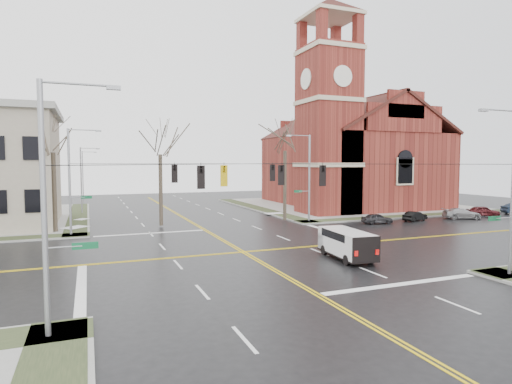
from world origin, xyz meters
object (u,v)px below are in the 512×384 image
object	(u,v)px
parked_car_a	(377,219)
parked_car_c	(462,213)
church	(346,147)
parked_car_d	(483,211)
tree_ne	(285,146)
signal_pole_ne	(308,175)
signal_pole_se	(511,187)
parked_car_b	(415,216)
tree_nw_far	(53,147)
signal_pole_nw	(72,178)
tree_nw_near	(160,150)
streetlight_north_a	(82,177)
signal_pole_sw	(49,201)
streetlight_north_b	(84,173)
cargo_van	(345,242)

from	to	relation	value
parked_car_a	parked_car_c	xyz separation A→B (m)	(11.28, -0.22, 0.05)
church	parked_car_a	world-z (taller)	church
parked_car_d	tree_ne	bearing A→B (deg)	100.71
signal_pole_ne	signal_pole_se	xyz separation A→B (m)	(0.00, -23.00, 0.00)
parked_car_b	tree_nw_far	distance (m)	36.50
signal_pole_nw	parked_car_a	world-z (taller)	signal_pole_nw
parked_car_d	parked_car_a	bearing A→B (deg)	113.53
tree_nw_near	tree_ne	xyz separation A→B (m)	(12.87, -0.93, 0.48)
signal_pole_ne	signal_pole_se	bearing A→B (deg)	-90.00
streetlight_north_a	signal_pole_nw	bearing A→B (deg)	-92.32
tree_nw_near	streetlight_north_a	bearing A→B (deg)	116.95
parked_car_b	tree_ne	distance (m)	15.89
signal_pole_ne	signal_pole_sw	bearing A→B (deg)	-134.55
church	tree_nw_near	world-z (taller)	church
streetlight_north_b	cargo_van	world-z (taller)	streetlight_north_b
parked_car_a	tree_nw_near	size ratio (longest dim) A/B	0.31
tree_nw_near	parked_car_a	bearing A→B (deg)	-15.91
parked_car_a	signal_pole_se	bearing A→B (deg)	171.54
church	signal_pole_se	distance (m)	38.85
church	signal_pole_nw	world-z (taller)	church
church	tree_ne	xyz separation A→B (m)	(-15.38, -11.81, -0.43)
tree_nw_far	tree_nw_near	size ratio (longest dim) A/B	1.01
signal_pole_sw	parked_car_b	bearing A→B (deg)	30.12
cargo_van	tree_ne	size ratio (longest dim) A/B	0.46
church	signal_pole_se	xyz separation A→B (m)	(-13.44, -36.28, -3.48)
parked_car_b	streetlight_north_a	bearing A→B (deg)	42.23
parked_car_c	tree_ne	world-z (taller)	tree_ne
signal_pole_se	parked_car_a	bearing A→B (deg)	72.46
parked_car_b	parked_car_c	world-z (taller)	parked_car_c
streetlight_north_a	parked_car_a	world-z (taller)	streetlight_north_a
cargo_van	parked_car_a	size ratio (longest dim) A/B	1.59
streetlight_north_b	parked_car_a	xyz separation A→B (m)	(28.12, -40.06, -3.93)
church	signal_pole_nw	bearing A→B (deg)	-159.79
parked_car_b	parked_car_d	world-z (taller)	parked_car_d
parked_car_b	tree_nw_near	bearing A→B (deg)	60.63
parked_car_d	signal_pole_sw	bearing A→B (deg)	136.13
parked_car_c	tree_nw_far	distance (m)	42.58
parked_car_b	signal_pole_nw	bearing A→B (deg)	67.46
signal_pole_nw	signal_pole_sw	bearing A→B (deg)	-90.00
church	parked_car_c	xyz separation A→B (m)	(3.98, -17.07, -7.84)
signal_pole_se	signal_pole_nw	bearing A→B (deg)	134.55
signal_pole_nw	parked_car_d	size ratio (longest dim) A/B	2.48
streetlight_north_b	parked_car_d	bearing A→B (deg)	-42.40
signal_pole_nw	streetlight_north_b	distance (m)	36.51
cargo_van	parked_car_a	xyz separation A→B (m)	(11.89, 12.24, -0.56)
signal_pole_ne	signal_pole_se	distance (m)	23.00
signal_pole_nw	tree_nw_near	distance (m)	8.59
signal_pole_nw	tree_nw_far	distance (m)	3.77
parked_car_c	tree_nw_near	world-z (taller)	tree_nw_near
cargo_van	parked_car_c	bearing A→B (deg)	32.27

